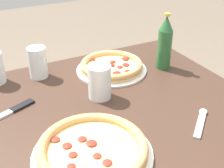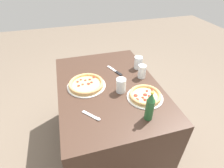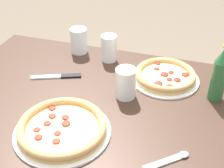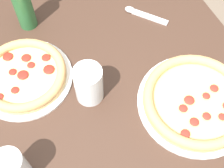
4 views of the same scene
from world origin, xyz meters
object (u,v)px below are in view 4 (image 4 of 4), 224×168
(pizza_salami, at_px, (24,75))
(pizza_margherita, at_px, (196,101))
(spoon, at_px, (142,14))
(glass_orange_juice, at_px, (89,85))
(beer_bottle, at_px, (21,0))

(pizza_salami, bearing_deg, pizza_margherita, 56.79)
(pizza_salami, xyz_separation_m, spoon, (-0.09, 0.42, -0.02))
(glass_orange_juice, bearing_deg, beer_bottle, -165.08)
(pizza_salami, height_order, beer_bottle, beer_bottle)
(pizza_margherita, distance_m, glass_orange_juice, 0.30)
(spoon, bearing_deg, pizza_salami, -78.03)
(pizza_margherita, xyz_separation_m, spoon, (-0.36, 0.01, -0.02))
(pizza_margherita, xyz_separation_m, pizza_salami, (-0.27, -0.41, -0.00))
(beer_bottle, bearing_deg, pizza_margherita, 36.18)
(pizza_salami, height_order, glass_orange_juice, glass_orange_juice)
(beer_bottle, xyz_separation_m, spoon, (0.11, 0.36, -0.10))
(pizza_margherita, bearing_deg, spoon, 178.00)
(pizza_salami, bearing_deg, spoon, 101.97)
(pizza_margherita, height_order, beer_bottle, beer_bottle)
(pizza_salami, relative_size, beer_bottle, 1.24)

